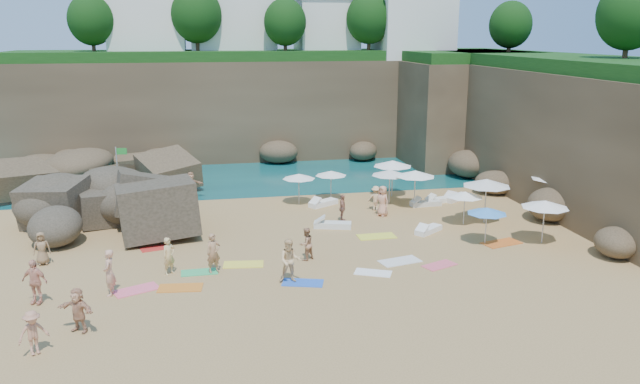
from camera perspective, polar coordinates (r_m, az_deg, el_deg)
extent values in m
plane|color=tan|center=(30.58, -2.62, -5.18)|extent=(120.00, 120.00, 0.00)
plane|color=#0C4751|center=(59.55, -6.86, 4.39)|extent=(120.00, 120.00, 0.00)
cube|color=brown|center=(54.23, -4.46, 7.74)|extent=(44.00, 8.00, 8.00)
cube|color=brown|center=(43.66, 21.23, 5.20)|extent=(8.00, 30.00, 8.00)
cube|color=brown|center=(53.27, 12.57, 7.32)|extent=(10.00, 12.00, 8.00)
cube|color=white|center=(54.66, -15.54, 14.42)|extent=(6.00, 5.00, 5.50)
cube|color=white|center=(55.62, -8.04, 15.29)|extent=(7.00, 6.00, 6.50)
cube|color=white|center=(55.64, 0.58, 14.65)|extent=(5.00, 5.00, 5.00)
cube|color=white|center=(55.56, 8.35, 15.03)|extent=(6.00, 6.00, 6.00)
sphere|color=#11380F|center=(53.12, -20.18, 14.58)|extent=(3.60, 3.60, 3.60)
sphere|color=#11380F|center=(52.54, -11.26, 15.61)|extent=(4.05, 4.05, 4.05)
sphere|color=#11380F|center=(52.01, -3.22, 15.25)|extent=(3.42, 3.42, 3.42)
sphere|color=#11380F|center=(53.43, 4.52, 15.55)|extent=(3.78, 3.78, 3.78)
sphere|color=#11380F|center=(50.16, 17.02, 14.42)|extent=(3.15, 3.15, 3.15)
sphere|color=#11380F|center=(40.49, 26.46, 14.31)|extent=(3.60, 3.60, 3.60)
cylinder|color=white|center=(60.58, -24.28, 6.26)|extent=(0.10, 0.10, 6.00)
cylinder|color=white|center=(60.26, -22.89, 6.36)|extent=(0.10, 0.10, 6.00)
cylinder|color=white|center=(59.97, -21.48, 6.46)|extent=(0.10, 0.10, 6.00)
cylinder|color=silver|center=(40.29, -18.00, 1.50)|extent=(0.07, 0.07, 3.49)
cube|color=#238C2E|center=(39.97, -17.67, 3.57)|extent=(0.61, 0.12, 0.39)
cylinder|color=silver|center=(40.16, 6.61, 1.15)|extent=(0.06, 0.06, 2.21)
cone|color=white|center=(39.93, 6.65, 2.62)|extent=(2.48, 2.48, 0.38)
cylinder|color=silver|center=(38.14, -1.94, 0.20)|extent=(0.05, 0.05, 1.79)
cone|color=white|center=(37.94, -1.95, 1.45)|extent=(2.01, 2.01, 0.31)
cylinder|color=silver|center=(39.10, 1.01, 0.54)|extent=(0.05, 0.05, 1.76)
cone|color=white|center=(38.91, 1.01, 1.73)|extent=(1.97, 1.97, 0.30)
cylinder|color=silver|center=(38.41, 6.36, 0.39)|extent=(0.06, 0.06, 2.01)
cone|color=silver|center=(38.19, 6.40, 1.78)|extent=(2.26, 2.26, 0.34)
cylinder|color=silver|center=(38.80, 20.41, -0.14)|extent=(0.07, 0.07, 2.22)
cone|color=white|center=(38.56, 20.55, 1.38)|extent=(2.49, 2.49, 0.38)
cylinder|color=silver|center=(35.51, 14.88, -0.90)|extent=(0.07, 0.07, 2.33)
cone|color=silver|center=(35.25, 14.99, 0.84)|extent=(2.62, 2.62, 0.40)
cylinder|color=silver|center=(37.85, 8.65, 0.19)|extent=(0.06, 0.06, 2.13)
cone|color=white|center=(37.61, 8.71, 1.69)|extent=(2.39, 2.39, 0.36)
cylinder|color=silver|center=(34.97, 13.05, -1.52)|extent=(0.05, 0.05, 1.75)
cone|color=white|center=(34.75, 13.12, -0.20)|extent=(1.97, 1.97, 0.30)
cylinder|color=silver|center=(32.04, 14.93, -3.09)|extent=(0.05, 0.05, 1.76)
cone|color=#418DDE|center=(31.80, 15.03, -1.65)|extent=(1.98, 1.98, 0.30)
cylinder|color=silver|center=(32.96, 19.75, -2.69)|extent=(0.06, 0.06, 2.07)
cone|color=white|center=(32.70, 19.89, -1.04)|extent=(2.33, 2.33, 0.35)
cube|color=white|center=(37.96, 0.30, -1.02)|extent=(1.97, 1.55, 0.30)
cube|color=white|center=(39.38, 10.83, -0.73)|extent=(1.89, 0.98, 0.28)
cube|color=white|center=(40.13, 12.37, -0.50)|extent=(2.06, 1.64, 0.31)
cube|color=silver|center=(33.67, 1.16, -3.03)|extent=(2.11, 1.18, 0.31)
cube|color=silver|center=(38.45, 9.64, -1.03)|extent=(1.91, 0.75, 0.29)
cube|color=white|center=(33.40, 9.89, -3.43)|extent=(1.78, 1.53, 0.28)
cube|color=#FE627D|center=(26.88, -16.44, -8.58)|extent=(2.00, 1.54, 0.03)
cube|color=orange|center=(26.64, -12.65, -8.54)|extent=(1.89, 1.10, 0.03)
cube|color=#35B96A|center=(28.11, -10.96, -7.21)|extent=(1.61, 0.83, 0.03)
cube|color=#F9E841|center=(28.70, -7.01, -6.58)|extent=(1.90, 1.12, 0.03)
cube|color=white|center=(27.64, 4.87, -7.37)|extent=(1.79, 1.40, 0.03)
cube|color=red|center=(31.60, -14.72, -4.98)|extent=(1.65, 1.12, 0.03)
cube|color=blue|center=(26.51, -1.58, -8.29)|extent=(1.89, 1.31, 0.03)
cube|color=#ED5C6F|center=(28.90, 10.87, -6.59)|extent=(1.77, 1.34, 0.03)
cube|color=orange|center=(32.57, 16.26, -4.50)|extent=(2.14, 1.44, 0.03)
cube|color=yellow|center=(32.40, 5.19, -4.06)|extent=(1.97, 1.02, 0.03)
cube|color=silver|center=(29.09, 7.31, -6.30)|extent=(2.06, 1.35, 0.03)
imported|color=#D7B571|center=(27.93, -13.64, -5.71)|extent=(0.72, 0.70, 1.67)
imported|color=tan|center=(28.84, -1.28, -4.77)|extent=(0.95, 0.90, 1.55)
imported|color=#EDBD86|center=(36.90, 5.12, -0.58)|extent=(1.04, 0.73, 1.49)
imported|color=#A56A52|center=(34.63, 2.06, -1.48)|extent=(0.53, 0.96, 1.55)
imported|color=tan|center=(35.83, 5.73, -0.82)|extent=(0.88, 0.98, 1.77)
imported|color=tan|center=(40.36, -11.70, 0.63)|extent=(1.63, 0.89, 1.69)
imported|color=tan|center=(26.41, -18.71, -6.99)|extent=(0.51, 0.73, 1.90)
imported|color=tan|center=(22.96, -24.60, -12.93)|extent=(1.62, 1.79, 0.40)
imported|color=#E69E82|center=(26.89, -24.49, -8.85)|extent=(1.60, 2.03, 0.43)
imported|color=olive|center=(31.10, -23.99, -5.73)|extent=(1.03, 1.62, 0.40)
imported|color=tan|center=(23.97, -21.13, -11.36)|extent=(2.11, 2.15, 0.43)
imported|color=#A27651|center=(27.92, -9.66, -6.87)|extent=(1.28, 1.86, 0.42)
imported|color=#E7BD83|center=(26.46, -2.75, -7.55)|extent=(1.21, 2.00, 0.71)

